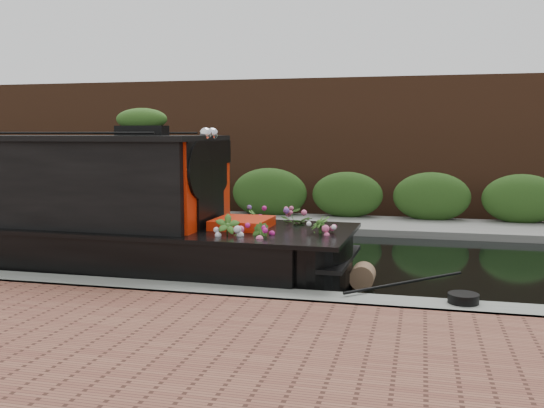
# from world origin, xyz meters

# --- Properties ---
(ground) EXTENTS (80.00, 80.00, 0.00)m
(ground) POSITION_xyz_m (0.00, 0.00, 0.00)
(ground) COLOR black
(ground) RESTS_ON ground
(near_bank_coping) EXTENTS (40.00, 0.60, 0.50)m
(near_bank_coping) POSITION_xyz_m (0.00, -3.30, 0.00)
(near_bank_coping) COLOR slate
(near_bank_coping) RESTS_ON ground
(far_bank_path) EXTENTS (40.00, 2.40, 0.34)m
(far_bank_path) POSITION_xyz_m (0.00, 4.20, 0.00)
(far_bank_path) COLOR slate
(far_bank_path) RESTS_ON ground
(far_hedge) EXTENTS (40.00, 1.10, 2.80)m
(far_hedge) POSITION_xyz_m (0.00, 5.10, 0.00)
(far_hedge) COLOR #264818
(far_hedge) RESTS_ON ground
(far_brick_wall) EXTENTS (40.00, 1.00, 8.00)m
(far_brick_wall) POSITION_xyz_m (0.00, 7.20, 0.00)
(far_brick_wall) COLOR #532E1C
(far_brick_wall) RESTS_ON ground
(rope_fender) EXTENTS (0.38, 0.42, 0.38)m
(rope_fender) POSITION_xyz_m (3.23, -1.75, 0.19)
(rope_fender) COLOR brown
(rope_fender) RESTS_ON ground
(coiled_mooring_rope) EXTENTS (0.39, 0.39, 0.12)m
(coiled_mooring_rope) POSITION_xyz_m (4.64, -3.17, 0.31)
(coiled_mooring_rope) COLOR black
(coiled_mooring_rope) RESTS_ON near_bank_coping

